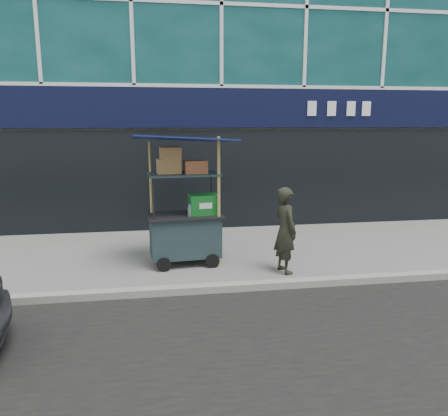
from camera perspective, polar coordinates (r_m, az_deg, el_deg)
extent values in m
plane|color=slate|center=(7.21, 4.32, -9.94)|extent=(80.00, 80.00, 0.00)
cube|color=gray|center=(7.01, 4.70, -10.07)|extent=(80.00, 0.18, 0.12)
cube|color=gray|center=(14.04, -2.42, 25.31)|extent=(16.00, 6.00, 12.00)
cube|color=black|center=(10.51, -0.31, 12.92)|extent=(15.68, 0.06, 0.90)
cube|color=black|center=(10.65, -0.33, 3.73)|extent=(15.68, 0.04, 2.40)
cube|color=#18282A|center=(8.11, -5.13, -3.65)|extent=(1.31, 0.83, 0.73)
cylinder|color=black|center=(7.81, -7.86, -7.35)|extent=(0.25, 0.07, 0.25)
cylinder|color=black|center=(7.93, -1.51, -6.94)|extent=(0.25, 0.07, 0.25)
cube|color=black|center=(8.02, -5.18, -0.98)|extent=(1.40, 0.92, 0.04)
cylinder|color=black|center=(7.58, -9.17, 1.05)|extent=(0.03, 0.03, 0.78)
cylinder|color=black|center=(7.75, -0.68, 1.42)|extent=(0.03, 0.03, 0.78)
cylinder|color=black|center=(8.19, -9.52, 1.81)|extent=(0.03, 0.03, 0.78)
cylinder|color=black|center=(8.35, -1.64, 2.14)|extent=(0.03, 0.03, 0.78)
cube|color=#18282A|center=(7.89, -5.28, 4.43)|extent=(1.31, 0.83, 0.03)
cylinder|color=olive|center=(7.76, -0.68, 0.66)|extent=(0.06, 0.06, 2.35)
cylinder|color=olive|center=(8.22, -9.48, 0.74)|extent=(0.05, 0.05, 2.24)
cube|color=#0B0C3F|center=(7.84, -5.36, 8.97)|extent=(1.87, 1.39, 0.21)
cube|color=#0E591E|center=(7.98, -2.66, 0.49)|extent=(0.55, 0.41, 0.37)
cylinder|color=silver|center=(7.80, -4.51, -0.38)|extent=(0.07, 0.07, 0.21)
cylinder|color=#1939BF|center=(7.78, -4.53, 0.45)|extent=(0.04, 0.04, 0.02)
cube|color=brown|center=(7.89, -7.23, 5.45)|extent=(0.44, 0.35, 0.26)
cube|color=olive|center=(7.86, -3.73, 5.38)|extent=(0.42, 0.32, 0.23)
cube|color=brown|center=(7.85, -7.03, 7.15)|extent=(0.39, 0.30, 0.21)
imported|color=black|center=(7.62, 8.01, -2.88)|extent=(0.49, 0.62, 1.51)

